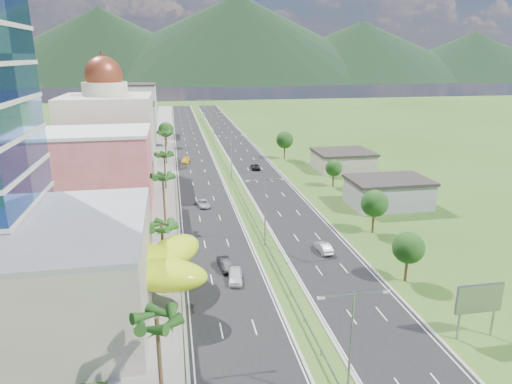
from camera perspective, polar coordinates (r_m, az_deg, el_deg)
ground at (r=63.70m, az=2.94°, el=-10.19°), size 500.00×500.00×0.00m
road_left at (r=148.13m, az=-7.99°, el=5.38°), size 11.00×260.00×0.04m
road_right at (r=149.49m, az=-2.21°, el=5.63°), size 11.00×260.00×0.04m
sidewalk_left at (r=148.05m, az=-11.67°, el=5.20°), size 7.00×260.00×0.12m
median_guardrail at (r=130.96m, az=-4.32°, el=4.27°), size 0.10×216.06×0.76m
streetlight_median_a at (r=39.75m, az=11.80°, el=-17.42°), size 6.04×0.25×11.00m
streetlight_median_b at (r=70.13m, az=1.15°, el=-1.61°), size 6.04×0.25×11.00m
streetlight_median_c at (r=108.31m, az=-3.11°, el=4.96°), size 6.04×0.25×11.00m
streetlight_median_d at (r=152.39m, az=-5.34°, el=8.35°), size 6.04×0.25×11.00m
streetlight_median_e at (r=196.89m, az=-6.58°, el=10.21°), size 6.04×0.25×11.00m
mall_podium at (r=57.51m, az=-28.60°, el=-9.39°), size 30.00×24.00×11.00m
lime_canopy at (r=56.84m, az=-16.25°, el=-8.78°), size 18.00×15.00×7.40m
pink_shophouse at (r=90.92m, az=-19.36°, el=2.22°), size 20.00×15.00×15.00m
domed_building at (r=112.50m, az=-17.89°, el=7.01°), size 20.00×20.00×28.70m
midrise_grey at (r=137.44m, az=-16.12°, el=7.39°), size 16.00×15.00×16.00m
midrise_beige at (r=159.33m, az=-15.38°, el=8.11°), size 16.00×15.00×13.00m
midrise_white at (r=181.77m, az=-14.89°, el=9.94°), size 16.00×15.00×18.00m
billboard at (r=53.91m, az=26.11°, el=-12.05°), size 5.20×0.35×6.20m
shed_near at (r=94.03m, az=16.19°, el=-0.19°), size 15.00×10.00×5.00m
shed_far at (r=121.40m, az=10.82°, el=3.78°), size 14.00×12.00×4.40m
palm_tree_a at (r=39.23m, az=-12.28°, el=-15.74°), size 3.60×3.60×9.10m
palm_tree_b at (r=61.22m, az=-11.71°, el=-4.45°), size 3.60×3.60×8.10m
palm_tree_c at (r=79.84m, az=-11.58°, el=1.65°), size 3.60×3.60×9.60m
palm_tree_d at (r=102.44m, az=-11.40°, el=4.43°), size 3.60×3.60×8.60m
palm_tree_e at (r=126.87m, az=-11.33°, el=7.12°), size 3.60×3.60×9.40m
leafy_tree_lfar at (r=151.98m, az=-11.20°, el=7.64°), size 4.90×4.90×8.05m
leafy_tree_ra at (r=62.97m, az=18.51°, el=-6.64°), size 4.20×4.20×6.90m
leafy_tree_rb at (r=78.27m, az=14.60°, el=-1.40°), size 4.55×4.55×7.47m
leafy_tree_rc at (r=104.48m, az=9.71°, el=2.97°), size 3.85×3.85×6.33m
leafy_tree_rd at (r=131.15m, az=3.61°, el=6.51°), size 4.90×4.90×8.05m
mountain_ridge at (r=511.31m, az=-2.24°, el=13.52°), size 860.00×140.00×90.00m
car_white_near_left at (r=61.46m, az=-2.61°, el=-10.42°), size 2.34×4.63×1.51m
car_dark_left at (r=64.84m, az=-3.95°, el=-8.96°), size 1.97×4.46×1.43m
car_silver_mid_left at (r=90.81m, az=-6.61°, el=-1.43°), size 2.75×4.82×1.27m
car_yellow_far_left at (r=128.69m, az=-8.77°, el=3.95°), size 2.77×5.10×1.40m
car_silver_right at (r=70.60m, az=8.43°, el=-6.86°), size 1.82×4.56×1.48m
car_dark_far_right at (r=120.02m, az=-0.08°, el=3.20°), size 2.54×4.97×1.34m
motorcycle at (r=55.57m, az=-7.90°, el=-13.85°), size 0.81×2.12×1.33m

